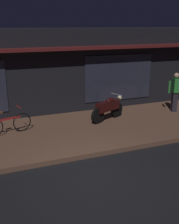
# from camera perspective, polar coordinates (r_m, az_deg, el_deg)

# --- Properties ---
(ground_plane) EXTENTS (60.00, 60.00, 0.00)m
(ground_plane) POSITION_cam_1_polar(r_m,az_deg,el_deg) (7.33, 1.05, -13.18)
(ground_plane) COLOR black
(sidewalk_slab) EXTENTS (18.00, 4.00, 0.15)m
(sidewalk_slab) POSITION_cam_1_polar(r_m,az_deg,el_deg) (9.85, -5.62, -4.38)
(sidewalk_slab) COLOR brown
(sidewalk_slab) RESTS_ON ground_plane
(storefront_building) EXTENTS (18.00, 3.30, 3.60)m
(storefront_building) POSITION_cam_1_polar(r_m,az_deg,el_deg) (12.59, -10.15, 8.46)
(storefront_building) COLOR black
(storefront_building) RESTS_ON ground_plane
(motorcycle) EXTENTS (1.61, 0.85, 0.97)m
(motorcycle) POSITION_cam_1_polar(r_m,az_deg,el_deg) (10.80, 3.87, 0.89)
(motorcycle) COLOR black
(motorcycle) RESTS_ON sidewalk_slab
(bicycle_parked) EXTENTS (1.62, 0.54, 0.91)m
(bicycle_parked) POSITION_cam_1_polar(r_m,az_deg,el_deg) (9.81, -16.46, -2.43)
(bicycle_parked) COLOR black
(bicycle_parked) RESTS_ON sidewalk_slab
(person_bystander) EXTENTS (0.60, 0.43, 1.67)m
(person_bystander) POSITION_cam_1_polar(r_m,az_deg,el_deg) (12.35, 17.25, 4.09)
(person_bystander) COLOR #28232D
(person_bystander) RESTS_ON sidewalk_slab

